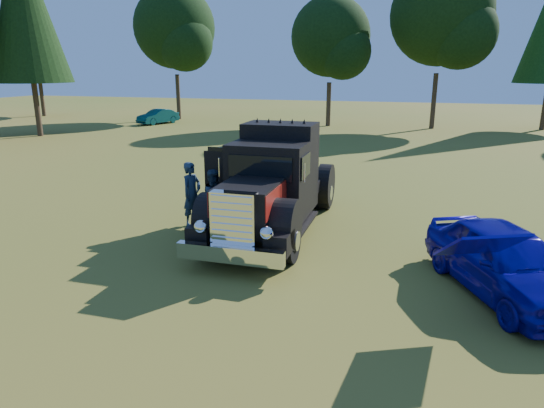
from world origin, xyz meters
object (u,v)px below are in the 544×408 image
Objects in this scene: distant_teal_car at (158,117)px; spectator_far at (215,200)px; hotrod_coupe at (505,260)px; diamond_t_truck at (272,188)px; spectator_near at (192,194)px.

spectator_far is at bearing -37.11° from distant_teal_car.
hotrod_coupe is at bearing -28.82° from distant_teal_car.
diamond_t_truck reaches higher than spectator_near.
diamond_t_truck is at bearing -70.55° from spectator_near.
spectator_near is at bearing -38.30° from distant_teal_car.
hotrod_coupe is 2.59× the size of spectator_far.
spectator_near is at bearing 163.74° from hotrod_coupe.
diamond_t_truck is 1.67m from spectator_far.
spectator_far is (0.81, -0.19, -0.06)m from spectator_near.
diamond_t_truck is 4.01× the size of spectator_far.
diamond_t_truck is at bearing -61.49° from spectator_far.
spectator_near is 0.52× the size of distant_teal_car.
hotrod_coupe is 8.45m from spectator_near.
distant_teal_car is at bearing 125.29° from diamond_t_truck.
spectator_near reaches higher than spectator_far.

